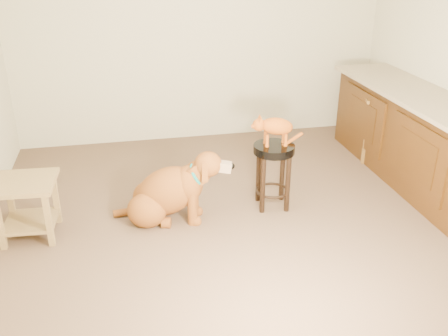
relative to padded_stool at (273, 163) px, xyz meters
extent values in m
cube|color=brown|center=(-0.34, -0.01, -0.44)|extent=(4.50, 4.00, 0.01)
cube|color=beige|center=(-0.34, 1.99, 0.86)|extent=(4.50, 0.04, 2.60)
cube|color=beige|center=(-0.34, -2.01, 0.86)|extent=(4.50, 0.04, 2.60)
cube|color=#46280C|center=(1.61, 0.29, 0.01)|extent=(0.60, 2.50, 0.90)
cube|color=gray|center=(1.58, 0.29, 0.48)|extent=(0.70, 2.56, 0.04)
cube|color=black|center=(1.65, 0.29, -0.39)|extent=(0.52, 2.50, 0.10)
cube|color=#46280C|center=(1.30, -0.26, 0.06)|extent=(0.02, 0.90, 0.62)
cube|color=#46280C|center=(1.30, 0.84, 0.06)|extent=(0.02, 0.90, 0.62)
cube|color=#39200A|center=(1.29, -0.26, 0.06)|extent=(0.02, 0.60, 0.40)
cube|color=#39200A|center=(1.29, 0.84, 0.06)|extent=(0.02, 0.60, 0.40)
cylinder|color=black|center=(0.13, 0.10, -0.17)|extent=(0.05, 0.05, 0.55)
cylinder|color=black|center=(-0.10, 0.13, -0.17)|extent=(0.05, 0.05, 0.55)
cylinder|color=black|center=(0.10, -0.13, -0.17)|extent=(0.05, 0.05, 0.55)
cylinder|color=black|center=(-0.13, -0.10, -0.17)|extent=(0.05, 0.05, 0.55)
torus|color=black|center=(0.00, 0.00, -0.28)|extent=(0.35, 0.35, 0.03)
cylinder|color=black|center=(0.00, 0.00, 0.14)|extent=(0.38, 0.38, 0.07)
cube|color=brown|center=(1.71, 0.96, -0.09)|extent=(0.06, 0.06, 0.71)
cube|color=brown|center=(1.40, 1.05, -0.09)|extent=(0.06, 0.06, 0.71)
cube|color=brown|center=(1.62, 0.65, -0.09)|extent=(0.06, 0.06, 0.71)
cube|color=brown|center=(1.31, 0.74, -0.09)|extent=(0.06, 0.06, 0.71)
cube|color=brown|center=(1.51, 0.85, 0.29)|extent=(0.50, 0.50, 0.04)
cube|color=olive|center=(-1.97, 0.10, -0.20)|extent=(0.05, 0.05, 0.48)
cube|color=olive|center=(-2.35, 0.12, -0.20)|extent=(0.05, 0.05, 0.48)
cube|color=olive|center=(-1.99, -0.28, -0.20)|extent=(0.05, 0.05, 0.48)
cube|color=olive|center=(-2.17, -0.08, 0.05)|extent=(0.53, 0.53, 0.04)
cube|color=olive|center=(-2.17, -0.08, -0.31)|extent=(0.45, 0.45, 0.03)
ellipsoid|color=brown|center=(-1.13, 0.12, -0.29)|extent=(0.41, 0.36, 0.32)
ellipsoid|color=brown|center=(-1.19, -0.13, -0.29)|extent=(0.41, 0.36, 0.32)
cylinder|color=brown|center=(-0.96, 0.10, -0.40)|extent=(0.10, 0.12, 0.10)
cylinder|color=brown|center=(-1.03, -0.19, -0.40)|extent=(0.10, 0.12, 0.10)
ellipsoid|color=brown|center=(-0.99, -0.04, -0.16)|extent=(0.79, 0.54, 0.65)
ellipsoid|color=brown|center=(-0.81, -0.09, -0.08)|extent=(0.33, 0.35, 0.33)
cylinder|color=brown|center=(-0.75, -0.01, -0.25)|extent=(0.10, 0.10, 0.38)
cylinder|color=brown|center=(-0.79, -0.18, -0.25)|extent=(0.10, 0.10, 0.38)
sphere|color=brown|center=(-0.72, -0.02, -0.42)|extent=(0.10, 0.10, 0.10)
sphere|color=brown|center=(-0.76, -0.19, -0.42)|extent=(0.10, 0.10, 0.10)
cylinder|color=brown|center=(-0.73, -0.11, 0.02)|extent=(0.27, 0.22, 0.24)
ellipsoid|color=brown|center=(-0.64, -0.13, 0.11)|extent=(0.29, 0.27, 0.23)
cube|color=#9B7F61|center=(-0.51, -0.16, 0.09)|extent=(0.18, 0.12, 0.10)
sphere|color=black|center=(-0.44, -0.18, 0.09)|extent=(0.06, 0.06, 0.06)
cube|color=brown|center=(-0.63, -0.02, 0.08)|extent=(0.06, 0.07, 0.17)
cube|color=brown|center=(-0.68, -0.23, 0.08)|extent=(0.06, 0.07, 0.17)
torus|color=#0F7A71|center=(-0.73, -0.11, 0.01)|extent=(0.18, 0.24, 0.20)
cylinder|color=#D8BF4C|center=(-0.68, -0.12, -0.06)|extent=(0.02, 0.04, 0.04)
cylinder|color=brown|center=(-1.34, 0.10, -0.41)|extent=(0.30, 0.10, 0.07)
ellipsoid|color=#91410E|center=(0.02, 0.00, 0.36)|extent=(0.33, 0.18, 0.19)
cylinder|color=#91410E|center=(-0.07, 0.05, 0.24)|extent=(0.03, 0.03, 0.12)
sphere|color=#91410E|center=(-0.07, 0.05, 0.19)|extent=(0.04, 0.04, 0.04)
cylinder|color=#91410E|center=(-0.08, -0.03, 0.24)|extent=(0.03, 0.03, 0.12)
sphere|color=#91410E|center=(-0.08, -0.03, 0.19)|extent=(0.04, 0.04, 0.04)
cylinder|color=#91410E|center=(0.10, 0.03, 0.24)|extent=(0.03, 0.03, 0.12)
sphere|color=#91410E|center=(0.10, 0.03, 0.19)|extent=(0.04, 0.04, 0.04)
cylinder|color=#91410E|center=(0.09, -0.05, 0.24)|extent=(0.03, 0.03, 0.12)
sphere|color=#91410E|center=(0.09, -0.05, 0.19)|extent=(0.04, 0.04, 0.04)
sphere|color=#91410E|center=(-0.15, 0.01, 0.38)|extent=(0.11, 0.11, 0.11)
sphere|color=#91410E|center=(-0.19, 0.02, 0.37)|extent=(0.04, 0.04, 0.04)
sphere|color=brown|center=(-0.21, 0.02, 0.37)|extent=(0.02, 0.02, 0.02)
cone|color=#91410E|center=(-0.13, 0.05, 0.44)|extent=(0.05, 0.05, 0.05)
cone|color=#C66B60|center=(-0.13, 0.05, 0.44)|extent=(0.03, 0.03, 0.03)
cone|color=#91410E|center=(-0.14, -0.02, 0.44)|extent=(0.05, 0.05, 0.05)
cone|color=#C66B60|center=(-0.14, -0.02, 0.44)|extent=(0.03, 0.03, 0.03)
cylinder|color=#91410E|center=(0.18, 0.03, 0.21)|extent=(0.23, 0.11, 0.11)
camera|label=1|loc=(-1.31, -4.02, 1.87)|focal=40.00mm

